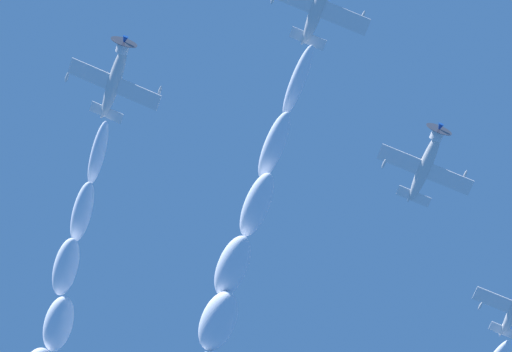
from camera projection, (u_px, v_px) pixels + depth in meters
The scene contains 3 objects.
airplane_lead at pixel (320, 1), 82.39m from camera, with size 7.65×7.11×3.63m.
airplane_left_wingman at pixel (426, 164), 89.01m from camera, with size 7.73×7.12×3.42m.
airplane_right_wingman at pixel (115, 78), 87.69m from camera, with size 7.68×7.11×3.57m.
Camera 1 is at (17.93, 20.91, 1.78)m, focal length 76.94 mm.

